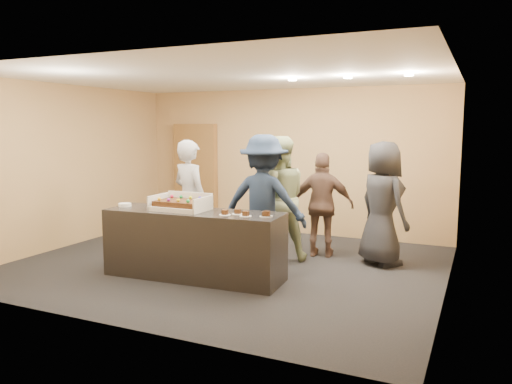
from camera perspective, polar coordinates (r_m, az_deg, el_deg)
room at (r=7.15m, az=-3.35°, el=2.23°), size 6.04×6.00×2.70m
serving_counter at (r=6.71m, az=-7.09°, el=-5.97°), size 2.44×0.84×0.90m
storage_cabinet at (r=10.26m, az=-6.90°, el=1.97°), size 0.94×0.15×2.06m
cake_box at (r=6.74m, az=-8.50°, el=-1.62°), size 0.72×0.50×0.21m
sheet_cake at (r=6.71m, az=-8.64°, el=-1.23°), size 0.62×0.43×0.12m
plate_stack at (r=7.18m, az=-14.75°, el=-1.42°), size 0.18×0.18×0.04m
slice_a at (r=6.27m, az=-3.57°, el=-2.45°), size 0.15×0.15×0.07m
slice_b at (r=6.32m, az=-2.09°, el=-2.36°), size 0.15×0.15×0.07m
slice_c at (r=6.17m, az=-1.19°, el=-2.60°), size 0.15×0.15×0.07m
slice_d at (r=6.18m, az=1.23°, el=-2.59°), size 0.15×0.15×0.07m
slice_e at (r=6.16m, az=1.10°, el=-2.62°), size 0.15×0.15×0.07m
person_server_grey at (r=7.63m, az=-7.53°, el=-0.87°), size 0.77×0.63×1.81m
person_sage_man at (r=7.46m, az=2.58°, el=-0.78°), size 1.14×1.07×1.86m
person_navy_man at (r=7.05m, az=0.88°, el=-1.13°), size 1.30×0.84×1.90m
person_brown_extra at (r=7.75m, az=7.63°, el=-1.48°), size 1.00×0.55×1.61m
person_dark_suit at (r=7.44m, az=14.25°, el=-1.28°), size 1.04×1.01×1.80m
ceiling_spotlights at (r=7.04m, az=10.45°, el=12.79°), size 1.72×0.12×0.03m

